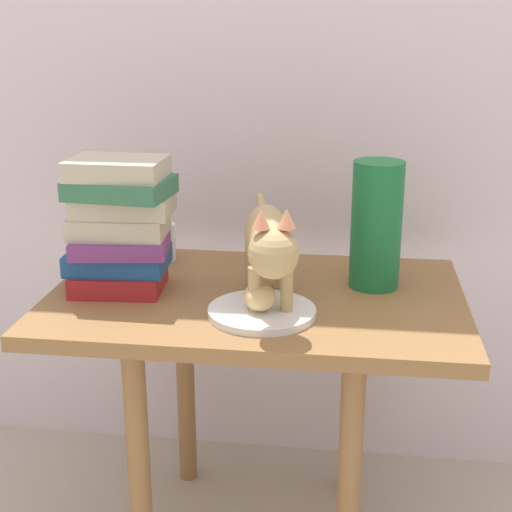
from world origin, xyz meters
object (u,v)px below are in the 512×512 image
at_px(plate, 262,312).
at_px(cat, 269,241).
at_px(side_table, 256,332).
at_px(bread_roll, 260,297).
at_px(green_vase, 376,225).
at_px(candle_jar, 161,244).
at_px(book_stack, 120,226).

height_order(plate, cat, cat).
relative_size(side_table, bread_roll, 10.50).
xyz_separation_m(cat, green_vase, (0.20, 0.14, -0.00)).
bearing_deg(plate, side_table, 103.02).
xyz_separation_m(green_vase, candle_jar, (-0.48, 0.11, -0.09)).
xyz_separation_m(plate, book_stack, (-0.30, 0.10, 0.13)).
distance_m(green_vase, candle_jar, 0.51).
bearing_deg(book_stack, cat, -9.48).
bearing_deg(green_vase, bread_roll, -138.03).
height_order(side_table, cat, cat).
distance_m(cat, green_vase, 0.25).
xyz_separation_m(side_table, candle_jar, (-0.25, 0.19, 0.12)).
height_order(side_table, plate, plate).
relative_size(plate, green_vase, 0.78).
xyz_separation_m(book_stack, candle_jar, (0.03, 0.20, -0.10)).
distance_m(bread_roll, candle_jar, 0.41).
relative_size(side_table, book_stack, 3.06).
distance_m(bread_roll, green_vase, 0.30).
relative_size(plate, book_stack, 0.75).
bearing_deg(green_vase, candle_jar, 167.13).
relative_size(bread_roll, cat, 0.17).
bearing_deg(candle_jar, bread_roll, -48.52).
xyz_separation_m(plate, bread_roll, (-0.00, -0.00, 0.03)).
height_order(cat, book_stack, book_stack).
bearing_deg(side_table, cat, -63.42).
height_order(bread_roll, cat, cat).
height_order(bread_roll, green_vase, green_vase).
height_order(book_stack, candle_jar, book_stack).
distance_m(cat, book_stack, 0.31).
bearing_deg(bread_roll, side_table, 100.88).
height_order(side_table, candle_jar, candle_jar).
xyz_separation_m(book_stack, green_vase, (0.51, 0.09, -0.01)).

